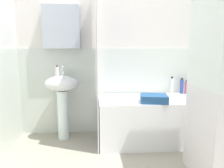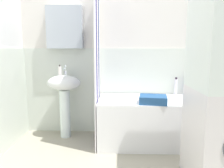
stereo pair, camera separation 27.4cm
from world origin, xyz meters
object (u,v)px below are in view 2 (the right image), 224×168
soap_dispenser (60,70)px  body_wash_bottle (186,87)px  lotion_bottle (200,87)px  conditioner_bottle (176,86)px  shampoo_bottle (192,89)px  sink (64,92)px  bathtub (156,121)px  towel_folded (153,99)px

soap_dispenser → body_wash_bottle: 1.73m
lotion_bottle → conditioner_bottle: conditioner_bottle is taller
lotion_bottle → shampoo_bottle: size_ratio=1.15×
sink → lotion_bottle: size_ratio=3.87×
bathtub → conditioner_bottle: size_ratio=6.09×
body_wash_bottle → towel_folded: body_wash_bottle is taller
bathtub → body_wash_bottle: body_wash_bottle is taller
body_wash_bottle → conditioner_bottle: 0.14m
shampoo_bottle → conditioner_bottle: size_ratio=0.80×
conditioner_bottle → towel_folded: (-0.39, -0.50, -0.07)m
bathtub → towel_folded: (-0.08, -0.21, 0.33)m
body_wash_bottle → conditioner_bottle: bearing=174.8°
sink → body_wash_bottle: (1.65, 0.12, 0.05)m
bathtub → conditioner_bottle: (0.31, 0.28, 0.40)m
conditioner_bottle → soap_dispenser: bearing=-177.0°
bathtub → body_wash_bottle: (0.45, 0.27, 0.39)m
body_wash_bottle → lotion_bottle: bearing=-0.6°
conditioner_bottle → sink: bearing=-175.1°
lotion_bottle → body_wash_bottle: 0.18m
sink → shampoo_bottle: bearing=3.3°
body_wash_bottle → sink: bearing=-175.9°
sink → shampoo_bottle: (1.72, 0.10, 0.04)m
soap_dispenser → lotion_bottle: 1.91m
lotion_bottle → towel_folded: (-0.71, -0.48, -0.06)m
towel_folded → shampoo_bottle: bearing=38.0°
lotion_bottle → towel_folded: bearing=-145.8°
shampoo_bottle → body_wash_bottle: (-0.07, 0.02, 0.01)m
sink → conditioner_bottle: size_ratio=3.54×
lotion_bottle → body_wash_bottle: lotion_bottle is taller
sink → body_wash_bottle: sink is taller
bathtub → towel_folded: bearing=-111.0°
bathtub → towel_folded: towel_folded is taller
towel_folded → sink: bearing=161.9°
bathtub → body_wash_bottle: bearing=31.4°
shampoo_bottle → conditioner_bottle: (-0.21, 0.03, 0.02)m
shampoo_bottle → towel_folded: 0.76m
conditioner_bottle → body_wash_bottle: bearing=-5.2°
sink → soap_dispenser: 0.30m
towel_folded → conditioner_bottle: bearing=52.0°
shampoo_bottle → towel_folded: (-0.60, -0.47, -0.05)m
towel_folded → body_wash_bottle: bearing=42.6°
soap_dispenser → sink: bearing=-37.5°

